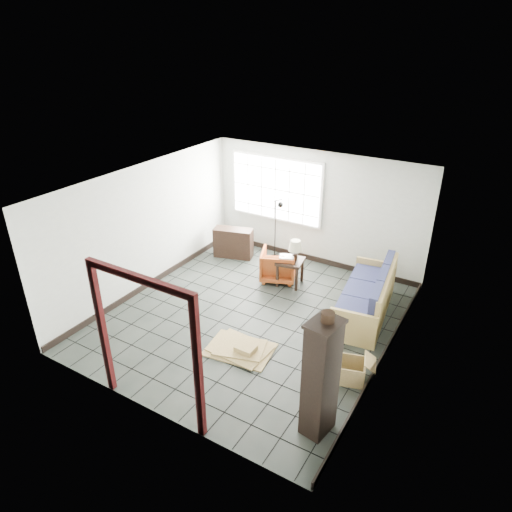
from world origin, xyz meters
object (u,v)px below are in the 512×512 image
Objects in this scene: armchair at (279,263)px; side_table at (290,264)px; tall_shelf at (321,378)px; futon_sofa at (368,299)px.

armchair is 0.34m from side_table.
side_table is 0.34× the size of tall_shelf.
futon_sofa is 2.99× the size of armchair.
futon_sofa is 3.75× the size of side_table.
futon_sofa is 1.28× the size of tall_shelf.
side_table is 3.97m from tall_shelf.
armchair is at bearing 163.29° from futon_sofa.
tall_shelf is at bearing -57.53° from side_table.
tall_shelf is (2.12, -3.33, 0.42)m from side_table.
side_table is (0.31, -0.07, 0.10)m from armchair.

